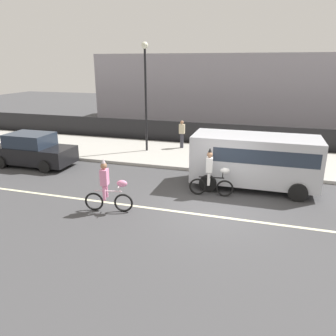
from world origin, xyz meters
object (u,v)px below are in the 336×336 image
object	(u,v)px
parked_car_black	(33,150)
parked_van_silver	(256,158)
parade_cyclist_pink	(108,189)
parade_cyclist_zebra	(212,175)
street_lamp_post	(145,82)
pedestrian_onlooker	(182,133)

from	to	relation	value
parked_car_black	parked_van_silver	bearing A→B (deg)	0.38
parade_cyclist_pink	parade_cyclist_zebra	distance (m)	4.00
parade_cyclist_zebra	street_lamp_post	bearing A→B (deg)	131.39
parked_car_black	parade_cyclist_zebra	bearing A→B (deg)	-8.20
parade_cyclist_zebra	pedestrian_onlooker	world-z (taller)	parade_cyclist_zebra
parade_cyclist_zebra	pedestrian_onlooker	xyz separation A→B (m)	(-2.86, 6.41, 0.17)
parade_cyclist_zebra	pedestrian_onlooker	size ratio (longest dim) A/B	1.19
parade_cyclist_zebra	parked_van_silver	size ratio (longest dim) A/B	0.38
parked_van_silver	pedestrian_onlooker	distance (m)	6.69
parked_car_black	parade_cyclist_pink	bearing A→B (deg)	-31.78
pedestrian_onlooker	parade_cyclist_pink	bearing A→B (deg)	-92.09
parade_cyclist_zebra	street_lamp_post	xyz separation A→B (m)	(-4.63, 5.25, 3.15)
parade_cyclist_pink	pedestrian_onlooker	size ratio (longest dim) A/B	1.19
parade_cyclist_pink	street_lamp_post	size ratio (longest dim) A/B	0.33
parade_cyclist_pink	parade_cyclist_zebra	world-z (taller)	same
pedestrian_onlooker	street_lamp_post	bearing A→B (deg)	-146.75
parade_cyclist_zebra	parked_car_black	xyz separation A→B (m)	(-9.25, 1.33, -0.06)
parade_cyclist_pink	street_lamp_post	distance (m)	8.43
parked_car_black	street_lamp_post	xyz separation A→B (m)	(4.63, 3.92, 3.21)
parade_cyclist_pink	parked_car_black	bearing A→B (deg)	148.22
street_lamp_post	pedestrian_onlooker	distance (m)	3.65
parked_van_silver	street_lamp_post	size ratio (longest dim) A/B	0.85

